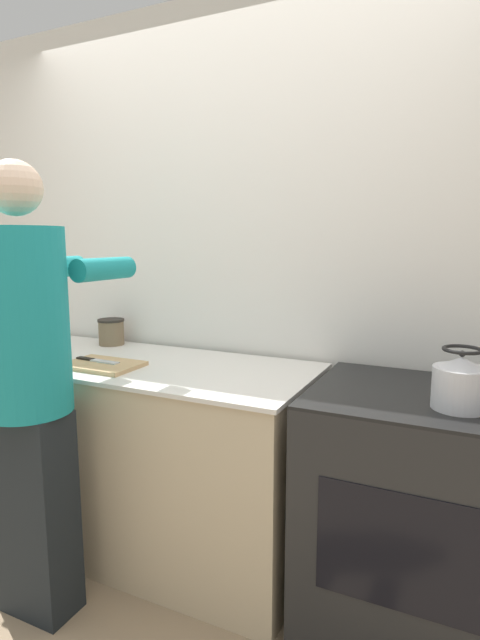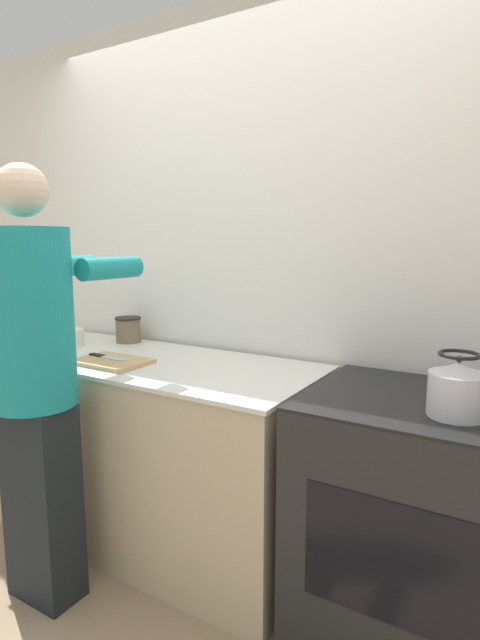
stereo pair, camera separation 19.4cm
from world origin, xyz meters
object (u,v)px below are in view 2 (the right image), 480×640
(cutting_board, at_px, (112,362))
(canister_jar, at_px, (128,330))
(kettle, at_px, (457,390))
(bowl_prep, at_px, (66,338))
(oven, at_px, (412,522))
(person, at_px, (37,373))
(knife, at_px, (107,357))

(cutting_board, xyz_separation_m, canister_jar, (-0.28, 0.40, 0.06))
(cutting_board, distance_m, kettle, 1.46)
(canister_jar, bearing_deg, bowl_prep, -132.16)
(oven, xyz_separation_m, bowl_prep, (-1.82, 0.02, 0.49))
(person, height_order, cutting_board, person)
(bowl_prep, xyz_separation_m, canister_jar, (0.22, 0.24, 0.03))
(cutting_board, height_order, bowl_prep, bowl_prep)
(person, xyz_separation_m, cutting_board, (0.01, 0.39, -0.04))
(kettle, relative_size, canister_jar, 1.44)
(oven, relative_size, canister_jar, 6.54)
(cutting_board, distance_m, bowl_prep, 0.52)
(bowl_prep, relative_size, canister_jar, 1.32)
(oven, height_order, cutting_board, cutting_board)
(bowl_prep, bearing_deg, knife, -17.59)
(canister_jar, bearing_deg, person, -71.10)
(knife, relative_size, bowl_prep, 1.27)
(oven, xyz_separation_m, person, (-1.33, -0.53, 0.49))
(knife, bearing_deg, kettle, 3.49)
(cutting_board, distance_m, canister_jar, 0.49)
(person, height_order, kettle, person)
(oven, height_order, bowl_prep, bowl_prep)
(person, relative_size, cutting_board, 5.22)
(cutting_board, bearing_deg, canister_jar, 124.83)
(cutting_board, bearing_deg, kettle, 0.94)
(cutting_board, height_order, knife, knife)
(knife, relative_size, kettle, 1.16)
(person, xyz_separation_m, canister_jar, (-0.27, 0.79, 0.02))
(person, distance_m, cutting_board, 0.39)
(oven, relative_size, knife, 3.89)
(knife, distance_m, kettle, 1.51)
(canister_jar, bearing_deg, kettle, -12.29)
(person, bearing_deg, kettle, 15.82)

